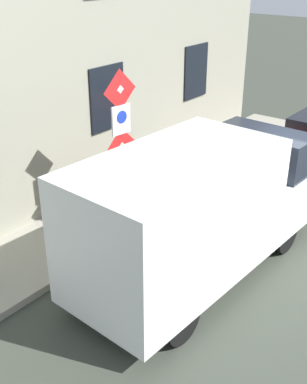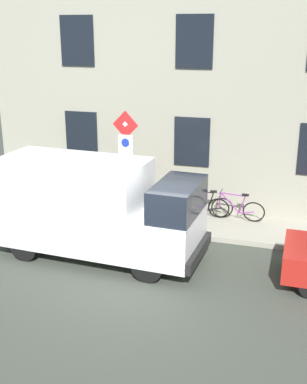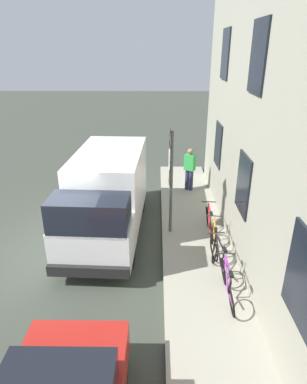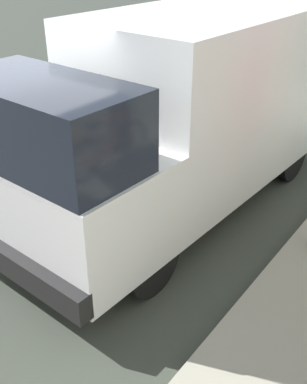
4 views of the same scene
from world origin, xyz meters
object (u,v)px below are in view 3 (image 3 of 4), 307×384
Objects in this scene: delivery_van at (107,194)px; pedestrian at (190,168)px; bicycle_purple at (227,284)px; bicycle_red at (209,223)px; bicycle_black at (220,259)px; bicycle_orange at (214,240)px; sign_post_stacked at (170,168)px.

delivery_van is 4.25m from pedestrian.
bicycle_red is (0.00, 2.85, 0.00)m from bicycle_purple.
bicycle_purple is 1.00× the size of bicycle_black.
pedestrian is at bearing 140.98° from delivery_van.
pedestrian is (2.82, 3.17, -0.26)m from delivery_van.
bicycle_black is 0.95m from bicycle_orange.
bicycle_purple and bicycle_orange have the same top height.
pedestrian is at bearing 7.17° from bicycle_red.
bicycle_orange and bicycle_red have the same top height.
delivery_van is 3.16× the size of bicycle_purple.
bicycle_black is at bearing 1.09° from bicycle_purple.
bicycle_purple is 6.39m from pedestrian.
sign_post_stacked is at bearing 55.15° from bicycle_orange.
bicycle_black is 1.00× the size of bicycle_red.
bicycle_red is at bearing 86.44° from delivery_van.
bicycle_red is (-0.00, 0.95, 0.00)m from bicycle_orange.
bicycle_black is 1.90m from bicycle_red.
sign_post_stacked is 3.68m from bicycle_purple.
sign_post_stacked is at bearing 87.12° from delivery_van.
bicycle_red is 3.57m from pedestrian.
sign_post_stacked is 0.60× the size of delivery_van.
bicycle_black is at bearing 57.03° from delivery_van.
pedestrian is (-0.31, 5.41, 0.56)m from bicycle_black.
bicycle_black is 0.99× the size of pedestrian.
delivery_van is 3.48m from bicycle_orange.
pedestrian is (-0.31, 3.51, 0.56)m from bicycle_red.
sign_post_stacked is 1.88× the size of pedestrian.
sign_post_stacked is 2.95m from bicycle_black.
delivery_van is at bearing 174.52° from sign_post_stacked.
pedestrian reaches higher than bicycle_purple.
sign_post_stacked is 1.88× the size of bicycle_orange.
bicycle_black is 1.00× the size of bicycle_orange.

